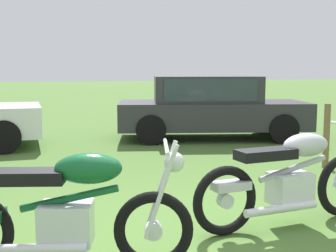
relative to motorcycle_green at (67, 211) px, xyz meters
name	(u,v)px	position (x,y,z in m)	size (l,w,h in m)	color
ground_plane	(177,239)	(1.04, 0.29, -0.48)	(120.00, 120.00, 0.00)	#476B2D
motorcycle_green	(67,211)	(0.00, 0.00, 0.00)	(1.95, 0.94, 1.02)	black
motorcycle_silver	(291,179)	(2.26, 0.24, 0.00)	(2.13, 0.64, 1.02)	black
car_charcoal	(209,104)	(4.04, 5.71, 0.32)	(4.56, 2.96, 1.43)	#2D2D33
fence_post_wooden	(326,136)	(4.41, 2.24, 0.04)	(0.10, 0.10, 1.04)	brown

